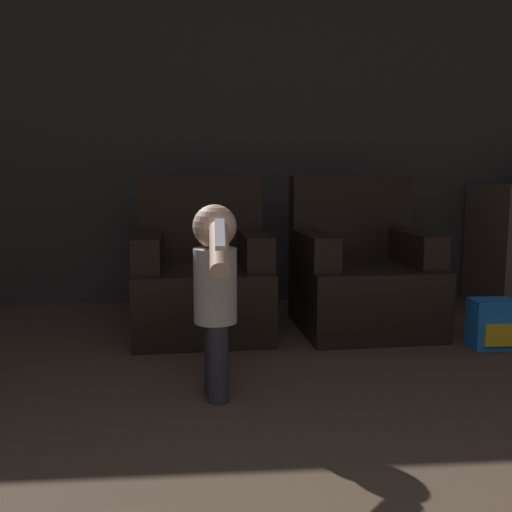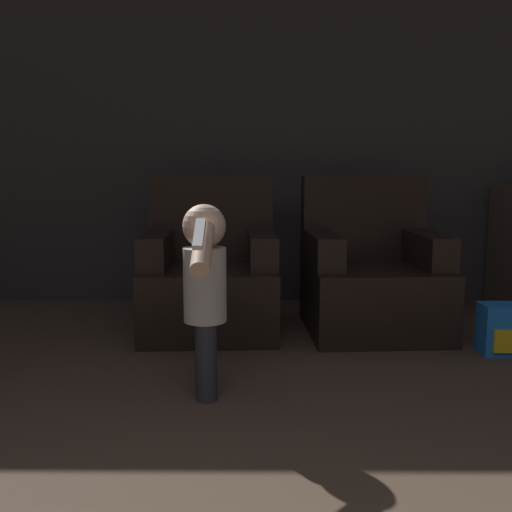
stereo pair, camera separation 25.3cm
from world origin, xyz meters
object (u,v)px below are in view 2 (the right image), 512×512
Objects in this scene: armchair_right at (371,278)px; toy_backpack at (503,330)px; armchair_left at (210,278)px; person_toddler at (205,285)px.

armchair_right is 3.46× the size of toy_backpack.
toy_backpack is at bearing -19.59° from armchair_left.
person_toddler is at bearing -158.81° from toy_backpack.
toy_backpack is (1.55, 0.60, -0.36)m from person_toddler.
armchair_left reaches higher than person_toddler.
person_toddler is (-0.93, -1.10, 0.17)m from armchair_right.
toy_backpack is (0.62, -0.50, -0.19)m from armchair_right.
armchair_right is at bearing 141.41° from toy_backpack.
armchair_right reaches higher than person_toddler.
armchair_right is 1.13× the size of person_toddler.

